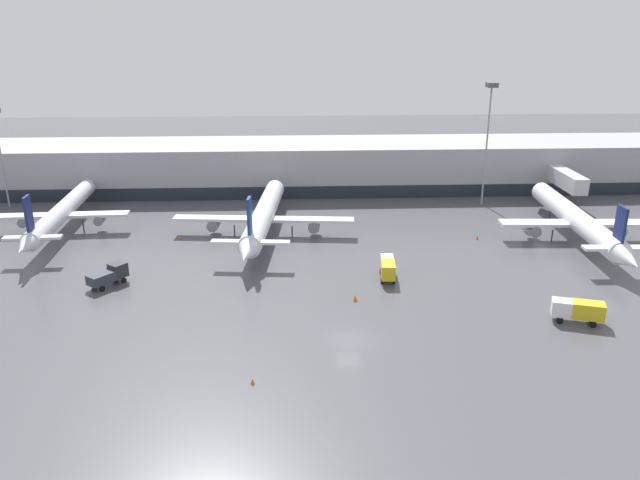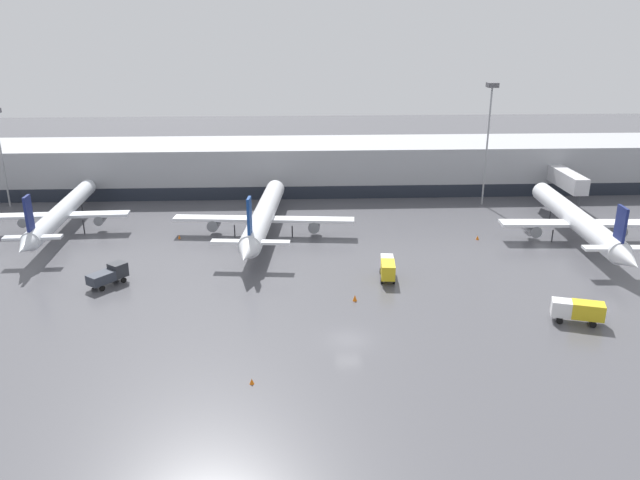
% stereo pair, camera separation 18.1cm
% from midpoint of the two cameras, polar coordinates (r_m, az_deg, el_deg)
% --- Properties ---
extents(ground_plane, '(320.00, 320.00, 0.00)m').
position_cam_midpoint_polar(ground_plane, '(65.43, 2.59, -9.11)').
color(ground_plane, '#4C4C51').
extents(terminal_building, '(160.00, 27.75, 9.00)m').
position_cam_midpoint_polar(terminal_building, '(122.23, 0.06, 6.83)').
color(terminal_building, '#9EA0A5').
rests_on(terminal_building, ground_plane).
extents(parked_jet_0, '(22.66, 38.68, 9.14)m').
position_cam_midpoint_polar(parked_jet_0, '(100.37, 22.34, 1.74)').
color(parked_jet_0, silver).
rests_on(parked_jet_0, ground_plane).
extents(parked_jet_1, '(20.27, 36.27, 9.40)m').
position_cam_midpoint_polar(parked_jet_1, '(104.04, -22.61, 2.36)').
color(parked_jet_1, silver).
rests_on(parked_jet_1, ground_plane).
extents(parked_jet_2, '(27.73, 38.26, 9.60)m').
position_cam_midpoint_polar(parked_jet_2, '(95.43, -5.25, 2.24)').
color(parked_jet_2, silver).
rests_on(parked_jet_2, ground_plane).
extents(service_truck_0, '(5.70, 3.35, 2.49)m').
position_cam_midpoint_polar(service_truck_0, '(73.73, 22.47, -5.89)').
color(service_truck_0, gold).
rests_on(service_truck_0, ground_plane).
extents(service_truck_1, '(4.62, 5.09, 2.48)m').
position_cam_midpoint_polar(service_truck_1, '(81.91, -18.80, -3.02)').
color(service_truck_1, '#2D333D').
rests_on(service_truck_1, ground_plane).
extents(service_truck_2, '(2.21, 5.44, 2.55)m').
position_cam_midpoint_polar(service_truck_2, '(79.81, 6.14, -2.50)').
color(service_truck_2, gold).
rests_on(service_truck_2, ground_plane).
extents(traffic_cone_1, '(0.52, 0.52, 0.78)m').
position_cam_midpoint_polar(traffic_cone_1, '(73.81, 3.16, -5.30)').
color(traffic_cone_1, orange).
rests_on(traffic_cone_1, ground_plane).
extents(traffic_cone_2, '(0.39, 0.39, 0.59)m').
position_cam_midpoint_polar(traffic_cone_2, '(96.73, -12.82, 0.30)').
color(traffic_cone_2, orange).
rests_on(traffic_cone_2, ground_plane).
extents(traffic_cone_3, '(0.47, 0.47, 0.63)m').
position_cam_midpoint_polar(traffic_cone_3, '(96.90, 14.13, 0.23)').
color(traffic_cone_3, orange).
rests_on(traffic_cone_3, ground_plane).
extents(traffic_cone_4, '(0.44, 0.44, 0.56)m').
position_cam_midpoint_polar(traffic_cone_4, '(58.41, -6.28, -12.72)').
color(traffic_cone_4, orange).
rests_on(traffic_cone_4, ground_plane).
extents(apron_light_mast_3, '(1.80, 1.80, 21.33)m').
position_cam_midpoint_polar(apron_light_mast_3, '(112.55, 15.20, 11.27)').
color(apron_light_mast_3, gray).
rests_on(apron_light_mast_3, ground_plane).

